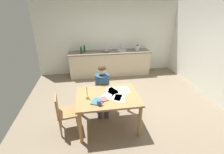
{
  "coord_description": "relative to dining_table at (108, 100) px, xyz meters",
  "views": [
    {
      "loc": [
        -0.83,
        -3.44,
        2.47
      ],
      "look_at": [
        -0.26,
        0.1,
        0.85
      ],
      "focal_mm": 25.88,
      "sensor_mm": 36.0,
      "label": 1
    }
  ],
  "objects": [
    {
      "name": "bottle_vinegar",
      "position": [
        -0.44,
        2.93,
        0.36
      ],
      "size": [
        0.06,
        0.06,
        0.25
      ],
      "color": "#194C23",
      "rests_on": "kitchen_counter"
    },
    {
      "name": "wine_glass_near_sink",
      "position": [
        0.52,
        2.99,
        0.36
      ],
      "size": [
        0.07,
        0.07,
        0.15
      ],
      "color": "silver",
      "rests_on": "kitchen_counter"
    },
    {
      "name": "paper_flyer",
      "position": [
        0.12,
        0.18,
        0.1
      ],
      "size": [
        0.33,
        0.36,
        0.0
      ],
      "primitive_type": "cube",
      "rotation": [
        0.0,
        0.0,
        0.5
      ],
      "color": "white",
      "rests_on": "dining_table"
    },
    {
      "name": "wine_glass_by_kettle",
      "position": [
        0.43,
        2.99,
        0.36
      ],
      "size": [
        0.07,
        0.07,
        0.15
      ],
      "color": "silver",
      "rests_on": "kitchen_counter"
    },
    {
      "name": "mixing_bowl",
      "position": [
        0.32,
        2.81,
        0.3
      ],
      "size": [
        0.2,
        0.2,
        0.09
      ],
      "primitive_type": "ellipsoid",
      "color": "tan",
      "rests_on": "kitchen_counter"
    },
    {
      "name": "chair_at_table",
      "position": [
        -0.04,
        0.72,
        -0.17
      ],
      "size": [
        0.44,
        0.44,
        0.86
      ],
      "color": "#9E7042",
      "rests_on": "ground"
    },
    {
      "name": "candlestick",
      "position": [
        -0.41,
        -0.04,
        0.18
      ],
      "size": [
        0.06,
        0.06,
        0.28
      ],
      "color": "gold",
      "rests_on": "dining_table"
    },
    {
      "name": "paper_notice",
      "position": [
        0.39,
        0.19,
        0.1
      ],
      "size": [
        0.21,
        0.3,
        0.0
      ],
      "primitive_type": "cube",
      "rotation": [
        0.0,
        0.0,
        0.01
      ],
      "color": "white",
      "rests_on": "dining_table"
    },
    {
      "name": "kitchen_counter",
      "position": [
        0.46,
        2.84,
        -0.2
      ],
      "size": [
        2.96,
        0.64,
        0.9
      ],
      "color": "beige",
      "rests_on": "ground"
    },
    {
      "name": "bottle_oil",
      "position": [
        -0.56,
        2.75,
        0.36
      ],
      "size": [
        0.07,
        0.07,
        0.25
      ],
      "color": "#194C23",
      "rests_on": "kitchen_counter"
    },
    {
      "name": "sink_unit",
      "position": [
        0.9,
        2.84,
        0.27
      ],
      "size": [
        0.36,
        0.36,
        0.24
      ],
      "color": "#B2B7BC",
      "rests_on": "kitchen_counter"
    },
    {
      "name": "book_cookery",
      "position": [
        -0.25,
        -0.19,
        0.11
      ],
      "size": [
        0.24,
        0.27,
        0.02
      ],
      "primitive_type": "cube",
      "rotation": [
        0.0,
        0.0,
        -0.47
      ],
      "color": "#336672",
      "rests_on": "dining_table"
    },
    {
      "name": "paper_letter",
      "position": [
        0.22,
        -0.13,
        0.1
      ],
      "size": [
        0.29,
        0.35,
        0.0
      ],
      "primitive_type": "cube",
      "rotation": [
        0.0,
        0.0,
        -0.33
      ],
      "color": "white",
      "rests_on": "dining_table"
    },
    {
      "name": "person_seated",
      "position": [
        -0.05,
        0.57,
        0.03
      ],
      "size": [
        0.35,
        0.61,
        1.19
      ],
      "color": "navy",
      "rests_on": "ground"
    },
    {
      "name": "paper_bill",
      "position": [
        0.15,
        0.21,
        0.1
      ],
      "size": [
        0.25,
        0.32,
        0.0
      ],
      "primitive_type": "cube",
      "rotation": [
        0.0,
        0.0,
        -0.15
      ],
      "color": "white",
      "rests_on": "dining_table"
    },
    {
      "name": "wine_glass_back_left",
      "position": [
        0.3,
        2.99,
        0.36
      ],
      "size": [
        0.07,
        0.07,
        0.15
      ],
      "color": "silver",
      "rests_on": "kitchen_counter"
    },
    {
      "name": "dining_table",
      "position": [
        0.0,
        0.0,
        0.0
      ],
      "size": [
        1.28,
        0.96,
        0.75
      ],
      "color": "#9E7042",
      "rests_on": "ground"
    },
    {
      "name": "chair_side_empty",
      "position": [
        -0.9,
        -0.03,
        -0.18
      ],
      "size": [
        0.45,
        0.45,
        0.85
      ],
      "color": "#9E7042",
      "rests_on": "ground"
    },
    {
      "name": "book_magazine",
      "position": [
        -0.1,
        -0.13,
        0.11
      ],
      "size": [
        0.19,
        0.21,
        0.02
      ],
      "primitive_type": "cube",
      "rotation": [
        0.0,
        0.0,
        0.37
      ],
      "color": "#AA4C4D",
      "rests_on": "dining_table"
    },
    {
      "name": "coffee_mug",
      "position": [
        -0.2,
        -0.31,
        0.16
      ],
      "size": [
        0.13,
        0.09,
        0.1
      ],
      "color": "#33598C",
      "rests_on": "dining_table"
    },
    {
      "name": "paper_envelope",
      "position": [
        0.17,
        -0.06,
        0.1
      ],
      "size": [
        0.31,
        0.36,
        0.0
      ],
      "primitive_type": "cube",
      "rotation": [
        0.0,
        0.0,
        -0.42
      ],
      "color": "white",
      "rests_on": "dining_table"
    },
    {
      "name": "wall_right",
      "position": [
        3.06,
        0.6,
        0.65
      ],
      "size": [
        0.12,
        5.2,
        2.6
      ],
      "primitive_type": "cube",
      "color": "silver",
      "rests_on": "ground"
    },
    {
      "name": "stovetop_kettle",
      "position": [
        1.49,
        2.84,
        0.35
      ],
      "size": [
        0.18,
        0.18,
        0.22
      ],
      "color": "#B7BABF",
      "rests_on": "kitchen_counter"
    },
    {
      "name": "paper_receipt",
      "position": [
        0.01,
        0.02,
        0.1
      ],
      "size": [
        0.35,
        0.36,
        0.0
      ],
      "primitive_type": "cube",
      "rotation": [
        0.0,
        0.0,
        -0.64
      ],
      "color": "white",
      "rests_on": "dining_table"
    },
    {
      "name": "ground_plane",
      "position": [
        0.46,
        0.6,
        -0.67
      ],
      "size": [
        5.2,
        5.2,
        0.04
      ],
      "primitive_type": "cube",
      "color": "#7A6B56"
    },
    {
      "name": "wall_back",
      "position": [
        0.46,
        3.2,
        0.65
      ],
      "size": [
        5.2,
        0.12,
        2.6
      ],
      "primitive_type": "cube",
      "color": "silver",
      "rests_on": "ground"
    }
  ]
}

